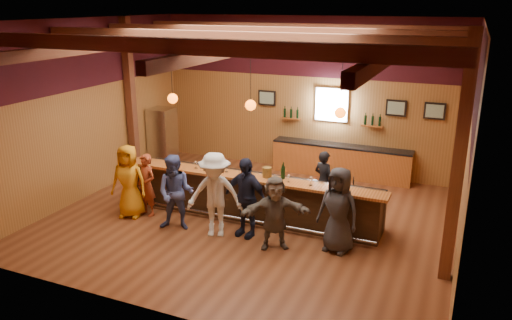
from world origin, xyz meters
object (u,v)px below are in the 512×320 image
at_px(bar_counter, 254,195).
at_px(customer_brown, 275,213).
at_px(customer_dark, 338,210).
at_px(customer_redvest, 147,185).
at_px(ice_bucket, 267,172).
at_px(customer_navy, 246,197).
at_px(customer_white, 215,195).
at_px(back_bar_cabinet, 341,161).
at_px(bartender, 324,181).
at_px(customer_denim, 176,193).
at_px(stainless_fridge, 163,137).
at_px(bottle_a, 283,172).
at_px(customer_orange, 129,181).

xyz_separation_m(bar_counter, customer_brown, (1.01, -1.28, 0.25)).
bearing_deg(customer_dark, customer_redvest, -167.96).
bearing_deg(bar_counter, ice_bucket, -28.02).
bearing_deg(customer_navy, ice_bucket, 88.07).
xyz_separation_m(customer_white, customer_navy, (0.60, 0.25, -0.05)).
distance_m(back_bar_cabinet, bartender, 2.59).
bearing_deg(customer_brown, customer_denim, 152.05).
xyz_separation_m(stainless_fridge, ice_bucket, (4.53, -2.67, 0.32)).
bearing_deg(ice_bucket, customer_navy, -102.92).
bearing_deg(back_bar_cabinet, bartender, -85.36).
height_order(bartender, ice_bucket, bartender).
bearing_deg(back_bar_cabinet, customer_brown, -92.00).
distance_m(customer_navy, ice_bucket, 0.87).
bearing_deg(back_bar_cabinet, customer_navy, -101.75).
distance_m(customer_white, bottle_a, 1.61).
height_order(stainless_fridge, customer_denim, stainless_fridge).
height_order(customer_brown, ice_bucket, customer_brown).
relative_size(back_bar_cabinet, customer_white, 2.14).
relative_size(customer_navy, bartender, 1.18).
distance_m(back_bar_cabinet, stainless_fridge, 5.43).
bearing_deg(customer_orange, customer_dark, -8.42).
bearing_deg(stainless_fridge, customer_denim, -53.25).
bearing_deg(customer_white, customer_brown, -19.53).
relative_size(customer_white, customer_brown, 1.21).
xyz_separation_m(stainless_fridge, customer_navy, (4.35, -3.45, -0.02)).
bearing_deg(bottle_a, customer_white, -136.53).
bearing_deg(customer_white, bottle_a, 25.10).
height_order(customer_navy, customer_dark, customer_dark).
bearing_deg(ice_bucket, customer_brown, -60.49).
distance_m(customer_navy, customer_brown, 0.84).
bearing_deg(bottle_a, customer_dark, -26.69).
bearing_deg(stainless_fridge, bar_counter, -30.76).
distance_m(customer_orange, bottle_a, 3.62).
bearing_deg(bartender, bottle_a, 85.80).
height_order(customer_orange, customer_navy, customer_navy).
bearing_deg(customer_navy, customer_brown, -8.86).
bearing_deg(customer_brown, bottle_a, 73.32).
bearing_deg(customer_navy, bar_counter, 114.05).
xyz_separation_m(customer_dark, ice_bucket, (-1.82, 0.68, 0.34)).
bearing_deg(customer_denim, customer_navy, -3.29).
height_order(customer_denim, bartender, customer_denim).
xyz_separation_m(ice_bucket, bottle_a, (0.37, 0.05, 0.03)).
distance_m(bar_counter, bartender, 1.73).
distance_m(customer_dark, ice_bucket, 1.97).
xyz_separation_m(bar_counter, customer_orange, (-2.69, -1.14, 0.35)).
bearing_deg(ice_bucket, back_bar_cabinet, 78.49).
bearing_deg(stainless_fridge, customer_dark, -27.83).
bearing_deg(customer_dark, customer_navy, -165.24).
height_order(bar_counter, customer_redvest, customer_redvest).
bearing_deg(customer_brown, customer_orange, 149.12).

